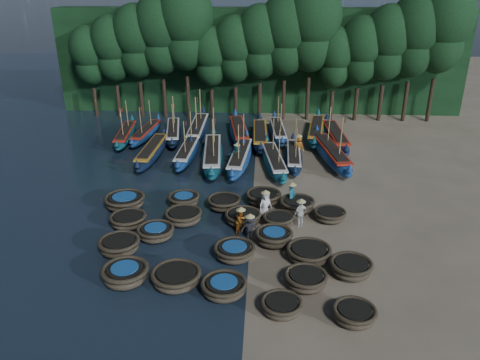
# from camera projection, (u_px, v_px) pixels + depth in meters

# --- Properties ---
(ground) EXTENTS (120.00, 120.00, 0.00)m
(ground) POSITION_uv_depth(u_px,v_px,m) (252.00, 214.00, 27.38)
(ground) COLOR gray
(ground) RESTS_ON ground
(foliage_wall) EXTENTS (40.00, 3.00, 10.00)m
(foliage_wall) POSITION_uv_depth(u_px,v_px,m) (259.00, 61.00, 46.87)
(foliage_wall) COLOR black
(foliage_wall) RESTS_ON ground
(coracle_3) EXTENTS (1.90, 1.90, 0.64)m
(coracle_3) POSITION_uv_depth(u_px,v_px,m) (282.00, 306.00, 19.19)
(coracle_3) COLOR #4B412E
(coracle_3) RESTS_ON ground
(coracle_4) EXTENTS (1.90, 1.90, 0.67)m
(coracle_4) POSITION_uv_depth(u_px,v_px,m) (354.00, 314.00, 18.70)
(coracle_4) COLOR #4B412E
(coracle_4) RESTS_ON ground
(coracle_5) EXTENTS (2.48, 2.48, 0.84)m
(coracle_5) POSITION_uv_depth(u_px,v_px,m) (125.00, 274.00, 21.04)
(coracle_5) COLOR #4B412E
(coracle_5) RESTS_ON ground
(coracle_6) EXTENTS (2.81, 2.81, 0.77)m
(coracle_6) POSITION_uv_depth(u_px,v_px,m) (176.00, 277.00, 20.90)
(coracle_6) COLOR #4B412E
(coracle_6) RESTS_ON ground
(coracle_7) EXTENTS (2.47, 2.47, 0.70)m
(coracle_7) POSITION_uv_depth(u_px,v_px,m) (224.00, 287.00, 20.29)
(coracle_7) COLOR #4B412E
(coracle_7) RESTS_ON ground
(coracle_8) EXTENTS (2.16, 2.16, 0.71)m
(coracle_8) POSITION_uv_depth(u_px,v_px,m) (306.00, 279.00, 20.81)
(coracle_8) COLOR #4B412E
(coracle_8) RESTS_ON ground
(coracle_9) EXTENTS (2.24, 2.24, 0.75)m
(coracle_9) POSITION_uv_depth(u_px,v_px,m) (351.00, 267.00, 21.62)
(coracle_9) COLOR #4B412E
(coracle_9) RESTS_ON ground
(coracle_10) EXTENTS (2.35, 2.35, 0.79)m
(coracle_10) POSITION_uv_depth(u_px,v_px,m) (119.00, 245.00, 23.34)
(coracle_10) COLOR #4B412E
(coracle_10) RESTS_ON ground
(coracle_11) EXTENTS (1.99, 1.99, 0.70)m
(coracle_11) POSITION_uv_depth(u_px,v_px,m) (156.00, 232.00, 24.64)
(coracle_11) COLOR #4B412E
(coracle_11) RESTS_ON ground
(coracle_12) EXTENTS (2.08, 2.08, 0.70)m
(coracle_12) POSITION_uv_depth(u_px,v_px,m) (235.00, 251.00, 22.94)
(coracle_12) COLOR #4B412E
(coracle_12) RESTS_ON ground
(coracle_13) EXTENTS (2.08, 2.08, 0.76)m
(coracle_13) POSITION_uv_depth(u_px,v_px,m) (274.00, 237.00, 24.13)
(coracle_13) COLOR #4B412E
(coracle_13) RESTS_ON ground
(coracle_14) EXTENTS (2.72, 2.72, 0.73)m
(coracle_14) POSITION_uv_depth(u_px,v_px,m) (309.00, 253.00, 22.77)
(coracle_14) COLOR #4B412E
(coracle_14) RESTS_ON ground
(coracle_15) EXTENTS (2.42, 2.42, 0.71)m
(coracle_15) POSITION_uv_depth(u_px,v_px,m) (128.00, 220.00, 25.87)
(coracle_15) COLOR #4B412E
(coracle_15) RESTS_ON ground
(coracle_16) EXTENTS (2.55, 2.55, 0.76)m
(coracle_16) POSITION_uv_depth(u_px,v_px,m) (183.00, 216.00, 26.20)
(coracle_16) COLOR #4B412E
(coracle_16) RESTS_ON ground
(coracle_17) EXTENTS (2.42, 2.42, 0.70)m
(coracle_17) POSITION_uv_depth(u_px,v_px,m) (243.00, 217.00, 26.16)
(coracle_17) COLOR #4B412E
(coracle_17) RESTS_ON ground
(coracle_18) EXTENTS (1.92, 1.92, 0.68)m
(coracle_18) POSITION_uv_depth(u_px,v_px,m) (279.00, 220.00, 25.89)
(coracle_18) COLOR #4B412E
(coracle_18) RESTS_ON ground
(coracle_19) EXTENTS (2.21, 2.21, 0.63)m
(coracle_19) POSITION_uv_depth(u_px,v_px,m) (330.00, 215.00, 26.52)
(coracle_19) COLOR #4B412E
(coracle_19) RESTS_ON ground
(coracle_20) EXTENTS (2.88, 2.88, 0.79)m
(coracle_20) POSITION_uv_depth(u_px,v_px,m) (125.00, 201.00, 27.91)
(coracle_20) COLOR #4B412E
(coracle_20) RESTS_ON ground
(coracle_21) EXTENTS (2.12, 2.12, 0.75)m
(coracle_21) POSITION_uv_depth(u_px,v_px,m) (184.00, 200.00, 28.11)
(coracle_21) COLOR #4B412E
(coracle_21) RESTS_ON ground
(coracle_22) EXTENTS (2.05, 2.05, 0.73)m
(coracle_22) POSITION_uv_depth(u_px,v_px,m) (224.00, 203.00, 27.82)
(coracle_22) COLOR #4B412E
(coracle_22) RESTS_ON ground
(coracle_23) EXTENTS (2.46, 2.46, 0.77)m
(coracle_23) POSITION_uv_depth(u_px,v_px,m) (264.00, 197.00, 28.45)
(coracle_23) COLOR #4B412E
(coracle_23) RESTS_ON ground
(coracle_24) EXTENTS (2.09, 2.09, 0.79)m
(coracle_24) POSITION_uv_depth(u_px,v_px,m) (297.00, 205.00, 27.46)
(coracle_24) COLOR #4B412E
(coracle_24) RESTS_ON ground
(long_boat_2) EXTENTS (1.69, 8.16, 1.44)m
(long_boat_2) POSITION_uv_depth(u_px,v_px,m) (152.00, 151.00, 35.57)
(long_boat_2) COLOR #0D1D31
(long_boat_2) RESTS_ON ground
(long_boat_3) EXTENTS (1.61, 7.91, 3.36)m
(long_boat_3) POSITION_uv_depth(u_px,v_px,m) (188.00, 151.00, 35.58)
(long_boat_3) COLOR navy
(long_boat_3) RESTS_ON ground
(long_boat_4) EXTENTS (2.39, 9.15, 3.90)m
(long_boat_4) POSITION_uv_depth(u_px,v_px,m) (213.00, 155.00, 34.62)
(long_boat_4) COLOR #0E4E4F
(long_boat_4) RESTS_ON ground
(long_boat_5) EXTENTS (2.14, 8.37, 3.57)m
(long_boat_5) POSITION_uv_depth(u_px,v_px,m) (240.00, 158.00, 34.27)
(long_boat_5) COLOR navy
(long_boat_5) RESTS_ON ground
(long_boat_6) EXTENTS (2.48, 7.97, 3.42)m
(long_boat_6) POSITION_uv_depth(u_px,v_px,m) (274.00, 161.00, 33.68)
(long_boat_6) COLOR #0E4E4F
(long_boat_6) RESTS_ON ground
(long_boat_7) EXTENTS (1.51, 7.38, 3.14)m
(long_boat_7) POSITION_uv_depth(u_px,v_px,m) (294.00, 157.00, 34.68)
(long_boat_7) COLOR #0D1D31
(long_boat_7) RESTS_ON ground
(long_boat_8) EXTENTS (2.95, 8.93, 3.84)m
(long_boat_8) POSITION_uv_depth(u_px,v_px,m) (331.00, 153.00, 34.99)
(long_boat_8) COLOR navy
(long_boat_8) RESTS_ON ground
(long_boat_9) EXTENTS (2.02, 7.48, 3.19)m
(long_boat_9) POSITION_uv_depth(u_px,v_px,m) (125.00, 135.00, 39.39)
(long_boat_9) COLOR #0E4E4F
(long_boat_9) RESTS_ON ground
(long_boat_10) EXTENTS (1.93, 7.28, 3.11)m
(long_boat_10) POSITION_uv_depth(u_px,v_px,m) (146.00, 133.00, 39.94)
(long_boat_10) COLOR navy
(long_boat_10) RESTS_ON ground
(long_boat_11) EXTENTS (2.64, 7.87, 3.39)m
(long_boat_11) POSITION_uv_depth(u_px,v_px,m) (173.00, 132.00, 39.97)
(long_boat_11) COLOR #0D1D31
(long_boat_11) RESTS_ON ground
(long_boat_12) EXTENTS (1.69, 9.00, 3.82)m
(long_boat_12) POSITION_uv_depth(u_px,v_px,m) (198.00, 129.00, 40.55)
(long_boat_12) COLOR #0D1D31
(long_boat_12) RESTS_ON ground
(long_boat_13) EXTENTS (2.74, 8.75, 1.55)m
(long_boat_13) POSITION_uv_depth(u_px,v_px,m) (239.00, 132.00, 39.95)
(long_boat_13) COLOR navy
(long_boat_13) RESTS_ON ground
(long_boat_14) EXTENTS (1.70, 8.52, 1.50)m
(long_boat_14) POSITION_uv_depth(u_px,v_px,m) (260.00, 136.00, 38.99)
(long_boat_14) COLOR #0D1D31
(long_boat_14) RESTS_ON ground
(long_boat_15) EXTENTS (1.89, 7.72, 3.29)m
(long_boat_15) POSITION_uv_depth(u_px,v_px,m) (278.00, 131.00, 40.30)
(long_boat_15) COLOR navy
(long_boat_15) RESTS_ON ground
(long_boat_16) EXTENTS (2.69, 8.70, 1.54)m
(long_boat_16) POSITION_uv_depth(u_px,v_px,m) (316.00, 131.00, 40.13)
(long_boat_16) COLOR #0E4E4F
(long_boat_16) RESTS_ON ground
(long_boat_17) EXTENTS (2.04, 8.76, 1.54)m
(long_boat_17) POSITION_uv_depth(u_px,v_px,m) (335.00, 137.00, 38.69)
(long_boat_17) COLOR #0D1D31
(long_boat_17) RESTS_ON ground
(fisherman_0) EXTENTS (0.98, 0.91, 1.88)m
(fisherman_0) POSITION_uv_depth(u_px,v_px,m) (265.00, 204.00, 26.57)
(fisherman_0) COLOR silver
(fisherman_0) RESTS_ON ground
(fisherman_1) EXTENTS (0.66, 0.72, 1.85)m
(fisherman_1) POSITION_uv_depth(u_px,v_px,m) (292.00, 195.00, 27.59)
(fisherman_1) COLOR #185667
(fisherman_1) RESTS_ON ground
(fisherman_2) EXTENTS (0.86, 0.92, 1.70)m
(fisherman_2) POSITION_uv_depth(u_px,v_px,m) (241.00, 220.00, 24.98)
(fisherman_2) COLOR #B66018
(fisherman_2) RESTS_ON ground
(fisherman_3) EXTENTS (0.98, 0.59, 1.69)m
(fisherman_3) POSITION_uv_depth(u_px,v_px,m) (250.00, 227.00, 24.31)
(fisherman_3) COLOR black
(fisherman_3) RESTS_ON ground
(fisherman_4) EXTENTS (0.97, 0.87, 1.78)m
(fisherman_4) POSITION_uv_depth(u_px,v_px,m) (301.00, 212.00, 25.73)
(fisherman_4) COLOR silver
(fisherman_4) RESTS_ON ground
(fisherman_5) EXTENTS (1.54, 1.13, 1.81)m
(fisherman_5) POSITION_uv_depth(u_px,v_px,m) (237.00, 154.00, 34.16)
(fisherman_5) COLOR #185667
(fisherman_5) RESTS_ON ground
(fisherman_6) EXTENTS (1.03, 0.97, 1.98)m
(fisherman_6) POSITION_uv_depth(u_px,v_px,m) (298.00, 146.00, 35.49)
(fisherman_6) COLOR #B66018
(fisherman_6) RESTS_ON ground
(tree_0) EXTENTS (3.68, 3.68, 8.68)m
(tree_0) POSITION_uv_depth(u_px,v_px,m) (90.00, 55.00, 44.07)
(tree_0) COLOR black
(tree_0) RESTS_ON ground
(tree_1) EXTENTS (4.09, 4.09, 9.65)m
(tree_1) POSITION_uv_depth(u_px,v_px,m) (113.00, 48.00, 43.69)
(tree_1) COLOR black
(tree_1) RESTS_ON ground
(tree_2) EXTENTS (4.51, 4.51, 10.63)m
(tree_2) POSITION_uv_depth(u_px,v_px,m) (136.00, 40.00, 43.30)
(tree_2) COLOR black
(tree_2) RESTS_ON ground
(tree_3) EXTENTS (4.92, 4.92, 11.60)m
(tree_3) POSITION_uv_depth(u_px,v_px,m) (160.00, 33.00, 42.92)
(tree_3) COLOR black
(tree_3) RESTS_ON ground
(tree_4) EXTENTS (5.34, 5.34, 12.58)m
(tree_4) POSITION_uv_depth(u_px,v_px,m) (185.00, 25.00, 42.53)
(tree_4) COLOR black
(tree_4) RESTS_ON ground
(tree_5) EXTENTS (3.68, 3.68, 8.68)m
(tree_5) POSITION_uv_depth(u_px,v_px,m) (211.00, 56.00, 43.50)
(tree_5) COLOR black
(tree_5) RESTS_ON ground
(tree_6) EXTENTS (4.09, 4.09, 9.65)m
(tree_6) POSITION_uv_depth(u_px,v_px,m) (235.00, 49.00, 43.12)
(tree_6) COLOR black
(tree_6) RESTS_ON ground
(tree_7) EXTENTS (4.51, 4.51, 10.63)m
(tree_7) POSITION_uv_depth(u_px,v_px,m) (260.00, 41.00, 42.73)
(tree_7) COLOR black
(tree_7) RESTS_ON ground
(tree_8) EXTENTS (4.92, 4.92, 11.60)m
(tree_8) POSITION_uv_depth(u_px,v_px,m) (286.00, 34.00, 42.35)
(tree_8) COLOR black
(tree_8) RESTS_ON ground
(tree_9) EXTENTS (5.34, 5.34, 12.58)m
(tree_9) POSITION_uv_depth(u_px,v_px,m) (312.00, 26.00, 41.97)
(tree_9) COLOR black
(tree_9) RESTS_ON ground
(tree_10) EXTENTS (3.68, 3.68, 8.68)m
(tree_10) POSITION_uv_depth(u_px,v_px,m) (335.00, 57.00, 42.94)
(tree_10) COLOR black
(tree_10) RESTS_ON ground
(tree_11) EXTENTS (4.09, 4.09, 9.65)m
(tree_11) POSITION_uv_depth(u_px,v_px,m) (361.00, 49.00, 42.55)
(tree_11) COLOR black
(tree_11) RESTS_ON ground
(tree_12) EXTENTS (4.51, 4.51, 10.63)m
(tree_12) POSITION_uv_depth(u_px,v_px,m) (388.00, 42.00, 42.17)
(tree_12) COLOR black
(tree_12) RESTS_ON ground
(tree_13) EXTENTS (4.92, 4.92, 11.60)m
(tree_13) POSITION_uv_depth(u_px,v_px,m) (415.00, 34.00, 41.78)
(tree_13) COLOR black
(tree_13) RESTS_ON ground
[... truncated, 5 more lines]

